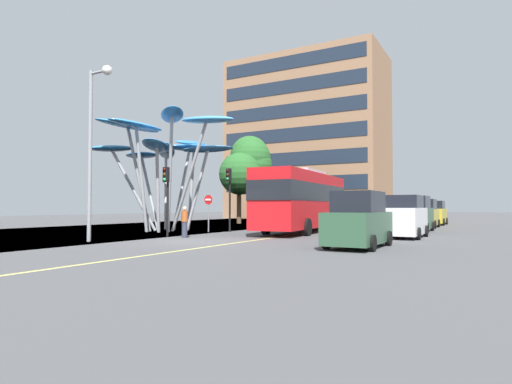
{
  "coord_description": "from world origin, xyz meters",
  "views": [
    {
      "loc": [
        12.25,
        -15.95,
        1.6
      ],
      "look_at": [
        -0.72,
        7.29,
        2.5
      ],
      "focal_mm": 30.13,
      "sensor_mm": 36.0,
      "label": 1
    }
  ],
  "objects_px": {
    "car_side_street": "(423,214)",
    "car_far_side": "(434,213)",
    "car_parked_far": "(414,215)",
    "no_entry_sign": "(208,207)",
    "street_lamp": "(94,132)",
    "traffic_light_kerb_far": "(229,186)",
    "leaf_sculpture": "(167,145)",
    "car_parked_near": "(359,221)",
    "red_bus": "(304,198)",
    "pedestrian": "(185,222)",
    "car_parked_mid": "(404,218)",
    "traffic_light_kerb_near": "(167,186)"
  },
  "relations": [
    {
      "from": "street_lamp",
      "to": "no_entry_sign",
      "type": "relative_size",
      "value": 3.41
    },
    {
      "from": "car_parked_mid",
      "to": "car_side_street",
      "type": "height_order",
      "value": "car_parked_mid"
    },
    {
      "from": "car_side_street",
      "to": "car_parked_near",
      "type": "bearing_deg",
      "value": -89.65
    },
    {
      "from": "traffic_light_kerb_near",
      "to": "traffic_light_kerb_far",
      "type": "height_order",
      "value": "traffic_light_kerb_far"
    },
    {
      "from": "traffic_light_kerb_far",
      "to": "car_far_side",
      "type": "xyz_separation_m",
      "value": [
        9.95,
        17.72,
        -1.89
      ]
    },
    {
      "from": "car_parked_mid",
      "to": "street_lamp",
      "type": "relative_size",
      "value": 0.52
    },
    {
      "from": "leaf_sculpture",
      "to": "traffic_light_kerb_far",
      "type": "distance_m",
      "value": 5.23
    },
    {
      "from": "leaf_sculpture",
      "to": "traffic_light_kerb_near",
      "type": "xyz_separation_m",
      "value": [
        3.85,
        -4.49,
        -3.05
      ]
    },
    {
      "from": "traffic_light_kerb_far",
      "to": "car_side_street",
      "type": "distance_m",
      "value": 15.56
    },
    {
      "from": "red_bus",
      "to": "car_side_street",
      "type": "distance_m",
      "value": 11.44
    },
    {
      "from": "car_far_side",
      "to": "pedestrian",
      "type": "distance_m",
      "value": 24.83
    },
    {
      "from": "red_bus",
      "to": "car_parked_far",
      "type": "bearing_deg",
      "value": 34.85
    },
    {
      "from": "street_lamp",
      "to": "traffic_light_kerb_far",
      "type": "bearing_deg",
      "value": 82.42
    },
    {
      "from": "leaf_sculpture",
      "to": "no_entry_sign",
      "type": "height_order",
      "value": "leaf_sculpture"
    },
    {
      "from": "car_parked_far",
      "to": "no_entry_sign",
      "type": "bearing_deg",
      "value": -148.59
    },
    {
      "from": "leaf_sculpture",
      "to": "car_parked_near",
      "type": "bearing_deg",
      "value": -20.26
    },
    {
      "from": "leaf_sculpture",
      "to": "car_parked_near",
      "type": "xyz_separation_m",
      "value": [
        14.31,
        -5.28,
        -4.7
      ]
    },
    {
      "from": "car_parked_mid",
      "to": "car_side_street",
      "type": "bearing_deg",
      "value": 93.41
    },
    {
      "from": "leaf_sculpture",
      "to": "red_bus",
      "type": "bearing_deg",
      "value": 18.43
    },
    {
      "from": "car_far_side",
      "to": "car_parked_far",
      "type": "bearing_deg",
      "value": -89.06
    },
    {
      "from": "car_parked_mid",
      "to": "no_entry_sign",
      "type": "bearing_deg",
      "value": -175.28
    },
    {
      "from": "red_bus",
      "to": "car_parked_far",
      "type": "relative_size",
      "value": 2.64
    },
    {
      "from": "pedestrian",
      "to": "car_parked_far",
      "type": "bearing_deg",
      "value": 50.53
    },
    {
      "from": "pedestrian",
      "to": "car_parked_mid",
      "type": "bearing_deg",
      "value": 29.42
    },
    {
      "from": "street_lamp",
      "to": "no_entry_sign",
      "type": "bearing_deg",
      "value": 88.67
    },
    {
      "from": "car_parked_near",
      "to": "street_lamp",
      "type": "distance_m",
      "value": 12.36
    },
    {
      "from": "no_entry_sign",
      "to": "pedestrian",
      "type": "bearing_deg",
      "value": -68.76
    },
    {
      "from": "car_parked_near",
      "to": "car_side_street",
      "type": "distance_m",
      "value": 18.02
    },
    {
      "from": "red_bus",
      "to": "car_parked_mid",
      "type": "bearing_deg",
      "value": -15.57
    },
    {
      "from": "red_bus",
      "to": "car_far_side",
      "type": "distance_m",
      "value": 16.78
    },
    {
      "from": "street_lamp",
      "to": "pedestrian",
      "type": "relative_size",
      "value": 4.96
    },
    {
      "from": "car_side_street",
      "to": "car_parked_mid",
      "type": "bearing_deg",
      "value": -86.59
    },
    {
      "from": "leaf_sculpture",
      "to": "car_parked_mid",
      "type": "bearing_deg",
      "value": 4.17
    },
    {
      "from": "red_bus",
      "to": "traffic_light_kerb_far",
      "type": "distance_m",
      "value": 4.74
    },
    {
      "from": "traffic_light_kerb_near",
      "to": "no_entry_sign",
      "type": "distance_m",
      "value": 4.78
    },
    {
      "from": "car_side_street",
      "to": "no_entry_sign",
      "type": "relative_size",
      "value": 1.66
    },
    {
      "from": "car_side_street",
      "to": "no_entry_sign",
      "type": "xyz_separation_m",
      "value": [
        -10.93,
        -12.62,
        0.55
      ]
    },
    {
      "from": "car_far_side",
      "to": "no_entry_sign",
      "type": "xyz_separation_m",
      "value": [
        -11.0,
        -18.47,
        0.57
      ]
    },
    {
      "from": "street_lamp",
      "to": "pedestrian",
      "type": "height_order",
      "value": "street_lamp"
    },
    {
      "from": "car_parked_far",
      "to": "no_entry_sign",
      "type": "distance_m",
      "value": 13.12
    },
    {
      "from": "car_parked_mid",
      "to": "car_side_street",
      "type": "relative_size",
      "value": 1.07
    },
    {
      "from": "red_bus",
      "to": "pedestrian",
      "type": "relative_size",
      "value": 7.12
    },
    {
      "from": "car_side_street",
      "to": "car_far_side",
      "type": "bearing_deg",
      "value": 89.33
    },
    {
      "from": "red_bus",
      "to": "traffic_light_kerb_far",
      "type": "height_order",
      "value": "traffic_light_kerb_far"
    },
    {
      "from": "car_parked_near",
      "to": "pedestrian",
      "type": "bearing_deg",
      "value": 174.96
    },
    {
      "from": "leaf_sculpture",
      "to": "pedestrian",
      "type": "xyz_separation_m",
      "value": [
        5.05,
        -4.46,
        -4.91
      ]
    },
    {
      "from": "car_parked_near",
      "to": "car_parked_mid",
      "type": "xyz_separation_m",
      "value": [
        0.58,
        6.37,
        0.01
      ]
    },
    {
      "from": "car_parked_far",
      "to": "street_lamp",
      "type": "xyz_separation_m",
      "value": [
        -11.39,
        -15.49,
        3.94
      ]
    },
    {
      "from": "red_bus",
      "to": "car_parked_near",
      "type": "distance_m",
      "value": 10.02
    },
    {
      "from": "pedestrian",
      "to": "leaf_sculpture",
      "type": "bearing_deg",
      "value": 138.52
    }
  ]
}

